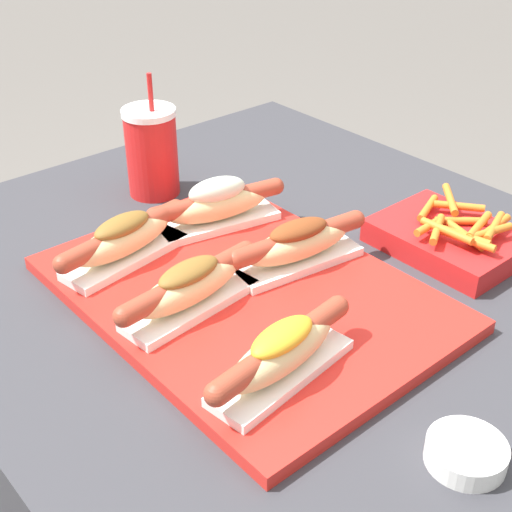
# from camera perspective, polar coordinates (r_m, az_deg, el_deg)

# --- Properties ---
(patio_table) EXTENTS (1.04, 0.90, 0.75)m
(patio_table) POSITION_cam_1_polar(r_m,az_deg,el_deg) (1.24, 1.63, -15.78)
(patio_table) COLOR #333338
(patio_table) RESTS_ON ground_plane
(serving_tray) EXTENTS (0.51, 0.37, 0.02)m
(serving_tray) POSITION_cam_1_polar(r_m,az_deg,el_deg) (0.93, -0.93, -2.98)
(serving_tray) COLOR red
(serving_tray) RESTS_ON patio_table
(hot_dog_0) EXTENTS (0.09, 0.22, 0.07)m
(hot_dog_0) POSITION_cam_1_polar(r_m,az_deg,el_deg) (0.98, -10.55, 1.30)
(hot_dog_0) COLOR white
(hot_dog_0) RESTS_ON serving_tray
(hot_dog_1) EXTENTS (0.08, 0.22, 0.07)m
(hot_dog_1) POSITION_cam_1_polar(r_m,az_deg,el_deg) (0.87, -5.34, -2.48)
(hot_dog_1) COLOR white
(hot_dog_1) RESTS_ON serving_tray
(hot_dog_2) EXTENTS (0.08, 0.22, 0.07)m
(hot_dog_2) POSITION_cam_1_polar(r_m,az_deg,el_deg) (0.77, 2.08, -7.74)
(hot_dog_2) COLOR white
(hot_dog_2) RESTS_ON serving_tray
(hot_dog_3) EXTENTS (0.10, 0.22, 0.08)m
(hot_dog_3) POSITION_cam_1_polar(r_m,az_deg,el_deg) (1.05, -3.10, 4.15)
(hot_dog_3) COLOR white
(hot_dog_3) RESTS_ON serving_tray
(hot_dog_4) EXTENTS (0.08, 0.22, 0.07)m
(hot_dog_4) POSITION_cam_1_polar(r_m,az_deg,el_deg) (0.96, 3.38, 0.97)
(hot_dog_4) COLOR white
(hot_dog_4) RESTS_ON serving_tray
(sauce_bowl) EXTENTS (0.08, 0.08, 0.02)m
(sauce_bowl) POSITION_cam_1_polar(r_m,az_deg,el_deg) (0.75, 16.47, -14.81)
(sauce_bowl) COLOR white
(sauce_bowl) RESTS_ON patio_table
(drink_cup) EXTENTS (0.09, 0.09, 0.21)m
(drink_cup) POSITION_cam_1_polar(r_m,az_deg,el_deg) (1.19, -8.28, 8.29)
(drink_cup) COLOR red
(drink_cup) RESTS_ON patio_table
(fries_basket) EXTENTS (0.20, 0.16, 0.06)m
(fries_basket) POSITION_cam_1_polar(r_m,az_deg,el_deg) (1.07, 15.24, 1.44)
(fries_basket) COLOR red
(fries_basket) RESTS_ON patio_table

